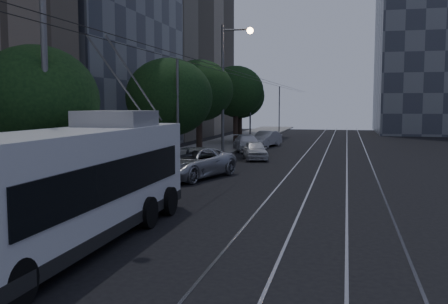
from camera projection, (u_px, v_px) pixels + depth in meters
ground at (236, 226)px, 15.15m from camera, size 120.00×120.00×0.00m
sidewalk at (195, 154)px, 36.26m from camera, size 5.00×90.00×0.15m
tram_rails at (335, 159)px, 33.89m from camera, size 4.52×90.00×0.02m
overhead_wires at (228, 107)px, 35.34m from camera, size 2.23×90.00×6.00m
trolleybus at (71, 186)px, 12.75m from camera, size 2.69×11.74×5.63m
pickup_silver at (191, 163)px, 24.85m from camera, size 3.98×5.97×1.52m
car_white_a at (255, 150)px, 33.34m from camera, size 2.44×3.93×1.25m
car_white_b at (247, 143)px, 38.93m from camera, size 3.30×4.75×1.28m
car_white_c at (266, 139)px, 43.66m from camera, size 2.41×4.35×1.36m
car_white_d at (269, 138)px, 45.58m from camera, size 1.91×4.03×1.33m
tree_1 at (36, 102)px, 16.84m from camera, size 4.20×4.20×5.67m
tree_2 at (169, 97)px, 27.95m from camera, size 4.87×4.87×6.27m
tree_3 at (199, 91)px, 35.29m from camera, size 4.84×4.84×6.84m
tree_4 at (236, 91)px, 44.56m from camera, size 5.03×5.03×7.12m
tree_5 at (240, 96)px, 47.99m from camera, size 4.76×4.76×6.64m
streetlamp_near at (56, 33)px, 15.03m from camera, size 2.34×0.44×9.63m
streetlamp_far at (228, 77)px, 34.38m from camera, size 2.23×0.44×9.11m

